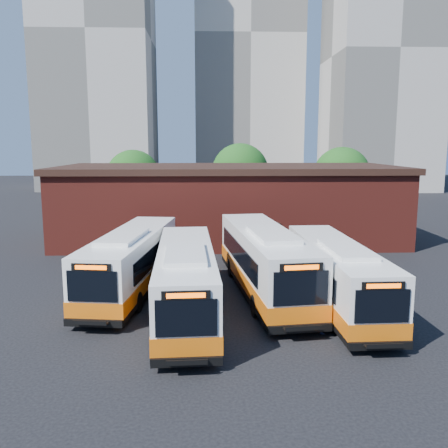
{
  "coord_description": "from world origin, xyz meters",
  "views": [
    {
      "loc": [
        -1.98,
        -20.85,
        8.12
      ],
      "look_at": [
        -1.0,
        4.65,
        3.87
      ],
      "focal_mm": 38.0,
      "sensor_mm": 36.0,
      "label": 1
    }
  ],
  "objects_px": {
    "bus_west": "(132,263)",
    "transit_worker": "(323,313)",
    "bus_east": "(336,277)",
    "bus_midwest": "(186,283)",
    "bus_mideast": "(264,263)"
  },
  "relations": [
    {
      "from": "bus_east",
      "to": "transit_worker",
      "type": "height_order",
      "value": "bus_east"
    },
    {
      "from": "bus_west",
      "to": "bus_midwest",
      "type": "bearing_deg",
      "value": -43.78
    },
    {
      "from": "bus_west",
      "to": "bus_mideast",
      "type": "distance_m",
      "value": 7.42
    },
    {
      "from": "bus_midwest",
      "to": "bus_mideast",
      "type": "distance_m",
      "value": 5.33
    },
    {
      "from": "bus_midwest",
      "to": "bus_east",
      "type": "relative_size",
      "value": 1.03
    },
    {
      "from": "bus_midwest",
      "to": "transit_worker",
      "type": "bearing_deg",
      "value": -25.29
    },
    {
      "from": "bus_midwest",
      "to": "bus_mideast",
      "type": "xyz_separation_m",
      "value": [
        4.2,
        3.28,
        0.11
      ]
    },
    {
      "from": "bus_west",
      "to": "bus_east",
      "type": "height_order",
      "value": "bus_west"
    },
    {
      "from": "bus_midwest",
      "to": "bus_east",
      "type": "bearing_deg",
      "value": 4.69
    },
    {
      "from": "bus_west",
      "to": "transit_worker",
      "type": "height_order",
      "value": "bus_west"
    },
    {
      "from": "bus_west",
      "to": "bus_east",
      "type": "relative_size",
      "value": 1.05
    },
    {
      "from": "bus_west",
      "to": "bus_midwest",
      "type": "relative_size",
      "value": 1.02
    },
    {
      "from": "bus_west",
      "to": "bus_mideast",
      "type": "xyz_separation_m",
      "value": [
        7.39,
        -0.64,
        0.1
      ]
    },
    {
      "from": "bus_midwest",
      "to": "bus_east",
      "type": "height_order",
      "value": "bus_midwest"
    },
    {
      "from": "bus_west",
      "to": "bus_east",
      "type": "bearing_deg",
      "value": -8.27
    }
  ]
}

